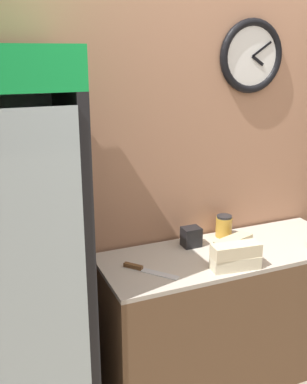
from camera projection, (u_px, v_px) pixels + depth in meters
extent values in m
cube|color=#AD7A5B|center=(204.00, 161.00, 2.83)|extent=(5.20, 0.06, 2.70)
torus|color=black|center=(252.00, 56.00, 2.70)|extent=(0.44, 0.05, 0.44)
cylinder|color=white|center=(252.00, 56.00, 2.70)|extent=(0.36, 0.01, 0.36)
cube|color=black|center=(258.00, 61.00, 2.71)|extent=(0.09, 0.01, 0.06)
cube|color=black|center=(262.00, 49.00, 2.70)|extent=(0.13, 0.01, 0.09)
cube|color=brown|center=(225.00, 316.00, 2.81)|extent=(1.55, 0.56, 0.85)
cube|color=#BCB2A3|center=(228.00, 253.00, 2.68)|extent=(1.55, 0.56, 0.02)
cube|color=black|center=(12.00, 259.00, 2.44)|extent=(0.63, 0.04, 1.86)
cube|color=black|center=(77.00, 272.00, 2.30)|extent=(0.05, 0.60, 1.86)
cube|color=white|center=(13.00, 261.00, 2.42)|extent=(0.53, 0.02, 1.76)
cube|color=silver|center=(28.00, 315.00, 1.93)|extent=(0.53, 0.01, 1.76)
cube|color=silver|center=(28.00, 369.00, 2.33)|extent=(0.51, 0.48, 0.01)
cube|color=silver|center=(22.00, 313.00, 2.22)|extent=(0.51, 0.48, 0.01)
cube|color=silver|center=(16.00, 251.00, 2.12)|extent=(0.51, 0.48, 0.01)
cube|color=silver|center=(9.00, 183.00, 2.02)|extent=(0.51, 0.48, 0.01)
cylinder|color=#B2231E|center=(59.00, 245.00, 1.99)|extent=(0.06, 0.06, 0.16)
cylinder|color=#B2231E|center=(58.00, 222.00, 1.95)|extent=(0.02, 0.02, 0.07)
cylinder|color=#B2BCCC|center=(24.00, 320.00, 2.03)|extent=(0.07, 0.07, 0.15)
cylinder|color=#B2BCCC|center=(22.00, 299.00, 1.99)|extent=(0.03, 0.03, 0.06)
cylinder|color=#72337F|center=(59.00, 170.00, 1.90)|extent=(0.07, 0.07, 0.17)
cylinder|color=#72337F|center=(57.00, 142.00, 1.86)|extent=(0.03, 0.03, 0.07)
cylinder|color=gold|center=(3.00, 377.00, 2.06)|extent=(0.03, 0.03, 0.05)
cylinder|color=gold|center=(71.00, 308.00, 2.10)|extent=(0.07, 0.07, 0.17)
cylinder|color=gold|center=(69.00, 285.00, 2.07)|extent=(0.03, 0.03, 0.07)
cylinder|color=orange|center=(49.00, 377.00, 2.17)|extent=(0.08, 0.08, 0.13)
cylinder|color=orange|center=(48.00, 361.00, 2.14)|extent=(0.03, 0.03, 0.06)
cube|color=beige|center=(235.00, 262.00, 2.45)|extent=(0.28, 0.13, 0.07)
cube|color=beige|center=(236.00, 250.00, 2.43)|extent=(0.28, 0.13, 0.07)
cube|color=beige|center=(233.00, 243.00, 2.71)|extent=(0.28, 0.16, 0.07)
cube|color=silver|center=(160.00, 274.00, 2.40)|extent=(0.17, 0.19, 0.00)
cube|color=brown|center=(133.00, 266.00, 2.47)|extent=(0.09, 0.10, 0.02)
cylinder|color=gold|center=(224.00, 227.00, 2.87)|extent=(0.10, 0.10, 0.13)
cylinder|color=#262628|center=(224.00, 217.00, 2.85)|extent=(0.10, 0.10, 0.01)
cube|color=black|center=(191.00, 237.00, 2.73)|extent=(0.11, 0.09, 0.12)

